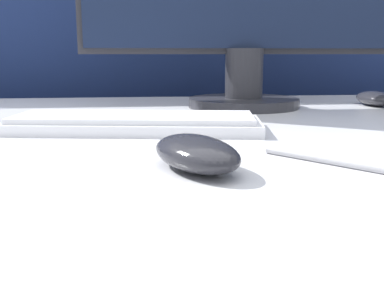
% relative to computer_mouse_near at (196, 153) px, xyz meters
% --- Properties ---
extents(partition_panel, '(5.00, 0.03, 1.31)m').
position_rel_computer_mouse_near_xyz_m(partition_panel, '(-0.06, 0.92, -0.12)').
color(partition_panel, navy).
rests_on(partition_panel, ground_plane).
extents(computer_mouse_near, '(0.11, 0.14, 0.03)m').
position_rel_computer_mouse_near_xyz_m(computer_mouse_near, '(0.00, 0.00, 0.00)').
color(computer_mouse_near, '#232328').
rests_on(computer_mouse_near, desk).
extents(keyboard, '(0.39, 0.19, 0.02)m').
position_rel_computer_mouse_near_xyz_m(keyboard, '(-0.07, 0.24, -0.01)').
color(keyboard, white).
rests_on(keyboard, desk).
extents(computer_mouse_far, '(0.07, 0.13, 0.03)m').
position_rel_computer_mouse_near_xyz_m(computer_mouse_far, '(0.46, 0.52, -0.00)').
color(computer_mouse_far, '#232328').
rests_on(computer_mouse_far, desk).
extents(pen, '(0.10, 0.12, 0.01)m').
position_rel_computer_mouse_near_xyz_m(pen, '(0.14, 0.01, -0.01)').
color(pen, '#99999E').
rests_on(pen, desk).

